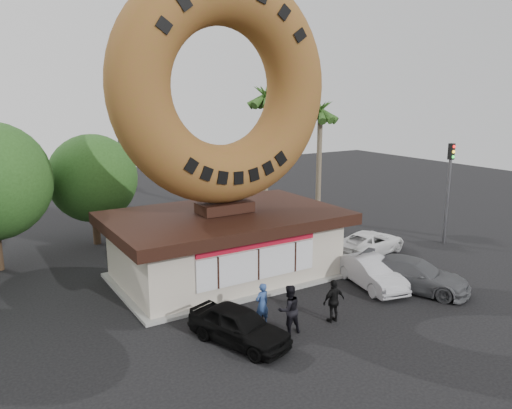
{
  "coord_description": "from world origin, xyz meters",
  "views": [
    {
      "loc": [
        -11.04,
        -14.79,
        8.94
      ],
      "look_at": [
        0.55,
        4.0,
        4.0
      ],
      "focal_mm": 35.0,
      "sensor_mm": 36.0,
      "label": 1
    }
  ],
  "objects": [
    {
      "name": "ground",
      "position": [
        0.0,
        0.0,
        0.0
      ],
      "size": [
        90.0,
        90.0,
        0.0
      ],
      "primitive_type": "plane",
      "color": "black",
      "rests_on": "ground"
    },
    {
      "name": "car_silver",
      "position": [
        5.22,
        1.23,
        0.7
      ],
      "size": [
        2.29,
        4.43,
        1.39
      ],
      "primitive_type": "imported",
      "rotation": [
        0.0,
        0.0,
        -0.2
      ],
      "color": "#AAAAAF",
      "rests_on": "ground"
    },
    {
      "name": "car_grey",
      "position": [
        6.64,
        -0.05,
        0.73
      ],
      "size": [
        4.03,
        5.41,
        1.46
      ],
      "primitive_type": "imported",
      "rotation": [
        0.0,
        0.0,
        0.45
      ],
      "color": "#595B5E",
      "rests_on": "ground"
    },
    {
      "name": "street_lamp",
      "position": [
        -1.86,
        16.0,
        4.48
      ],
      "size": [
        2.11,
        0.2,
        8.0
      ],
      "color": "#59595E",
      "rests_on": "ground"
    },
    {
      "name": "car_black",
      "position": [
        -2.8,
        -0.24,
        0.69
      ],
      "size": [
        2.93,
        4.39,
        1.39
      ],
      "primitive_type": "imported",
      "rotation": [
        0.0,
        0.0,
        0.35
      ],
      "color": "black",
      "rests_on": "ground"
    },
    {
      "name": "traffic_signal",
      "position": [
        14.0,
        3.99,
        3.87
      ],
      "size": [
        0.3,
        0.38,
        6.07
      ],
      "color": "#59595E",
      "rests_on": "ground"
    },
    {
      "name": "giant_donut",
      "position": [
        0.0,
        6.0,
        9.22
      ],
      "size": [
        10.84,
        2.76,
        10.84
      ],
      "primitive_type": "torus",
      "rotation": [
        1.57,
        0.0,
        0.0
      ],
      "color": "brown",
      "rests_on": "donut_shop"
    },
    {
      "name": "person_left",
      "position": [
        -1.29,
        0.57,
        0.86
      ],
      "size": [
        0.68,
        0.49,
        1.73
      ],
      "primitive_type": "imported",
      "rotation": [
        0.0,
        0.0,
        3.27
      ],
      "color": "navy",
      "rests_on": "ground"
    },
    {
      "name": "person_center",
      "position": [
        -0.8,
        -0.55,
        0.96
      ],
      "size": [
        0.98,
        0.79,
        1.92
      ],
      "primitive_type": "imported",
      "rotation": [
        0.0,
        0.0,
        3.08
      ],
      "color": "black",
      "rests_on": "ground"
    },
    {
      "name": "palm_far",
      "position": [
        11.0,
        12.5,
        7.48
      ],
      "size": [
        2.6,
        2.6,
        8.75
      ],
      "color": "#726651",
      "rests_on": "ground"
    },
    {
      "name": "donut_shop",
      "position": [
        0.0,
        5.98,
        1.77
      ],
      "size": [
        11.2,
        7.2,
        3.8
      ],
      "color": "beige",
      "rests_on": "ground"
    },
    {
      "name": "person_right",
      "position": [
        1.28,
        -0.69,
        0.88
      ],
      "size": [
        1.04,
        0.44,
        1.76
      ],
      "primitive_type": "imported",
      "rotation": [
        0.0,
        0.0,
        3.15
      ],
      "color": "black",
      "rests_on": "ground"
    },
    {
      "name": "tree_mid",
      "position": [
        -4.0,
        15.0,
        4.02
      ],
      "size": [
        5.2,
        5.2,
        6.63
      ],
      "color": "#473321",
      "rests_on": "ground"
    },
    {
      "name": "car_white",
      "position": [
        8.75,
        4.92,
        0.65
      ],
      "size": [
        5.03,
        3.07,
        1.3
      ],
      "primitive_type": "imported",
      "rotation": [
        0.0,
        0.0,
        1.78
      ],
      "color": "white",
      "rests_on": "ground"
    },
    {
      "name": "palm_near",
      "position": [
        7.5,
        14.0,
        8.41
      ],
      "size": [
        2.6,
        2.6,
        9.75
      ],
      "color": "#726651",
      "rests_on": "ground"
    }
  ]
}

